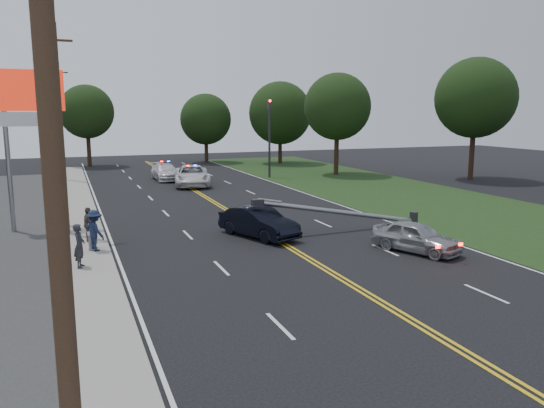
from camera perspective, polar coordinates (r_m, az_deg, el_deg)
name	(u,v)px	position (r m, az deg, el deg)	size (l,w,h in m)	color
ground	(358,289)	(18.59, 9.23, -8.98)	(120.00, 120.00, 0.00)	black
sidewalk	(86,242)	(25.79, -19.33, -3.91)	(1.80, 70.00, 0.12)	gray
grass_verge	(468,211)	(34.26, 20.30, -0.73)	(12.00, 80.00, 0.01)	black
centerline_yellow	(259,229)	(27.33, -1.45, -2.68)	(0.36, 80.00, 0.00)	gold
pylon_sign	(31,111)	(29.12, -24.51, 9.09)	(3.20, 0.35, 8.00)	gray
traffic_signal	(269,131)	(48.34, -0.28, 7.84)	(0.28, 0.41, 7.05)	#2D2D30
fallen_streetlight	(350,213)	(27.09, 8.35, -0.94)	(9.36, 0.44, 1.91)	#2D2D30
utility_pole_near	(54,185)	(7.15, -22.36, 1.93)	(1.60, 0.28, 10.00)	#382619
utility_pole_mid	(60,131)	(27.10, -21.82, 7.34)	(1.60, 0.28, 10.00)	#382619
utility_pole_far	(61,122)	(49.10, -21.73, 8.20)	(1.60, 0.28, 10.00)	#382619
tree_6	(87,112)	(61.35, -19.31, 9.35)	(5.78, 5.78, 8.83)	black
tree_7	(206,119)	(63.19, -7.15, 9.03)	(5.93, 5.93, 8.03)	black
tree_8	(280,113)	(61.59, 0.89, 9.75)	(7.17, 7.17, 9.36)	black
tree_9	(337,107)	(50.87, 7.04, 10.34)	(6.27, 6.27, 9.55)	black
tree_13	(475,98)	(50.00, 21.04, 10.59)	(6.94, 6.94, 10.59)	black
crashed_sedan	(259,222)	(25.46, -1.46, -1.97)	(1.55, 4.44, 1.46)	black
waiting_sedan	(417,237)	(23.64, 15.28, -3.43)	(1.57, 3.89, 1.33)	#95989C
emergency_a	(192,176)	(43.63, -8.61, 3.04)	(2.73, 5.92, 1.64)	silver
emergency_b	(165,172)	(47.69, -11.39, 3.41)	(2.01, 4.95, 1.44)	silver
bystander_a	(79,246)	(21.42, -20.01, -4.23)	(0.61, 0.40, 1.69)	#27262D
bystander_b	(94,231)	(24.04, -18.57, -2.80)	(0.76, 0.59, 1.56)	silver
bystander_c	(95,230)	(23.70, -18.50, -2.72)	(1.14, 0.65, 1.76)	#18213C
bystander_d	(88,224)	(25.54, -19.16, -2.09)	(0.92, 0.38, 1.57)	#60514D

